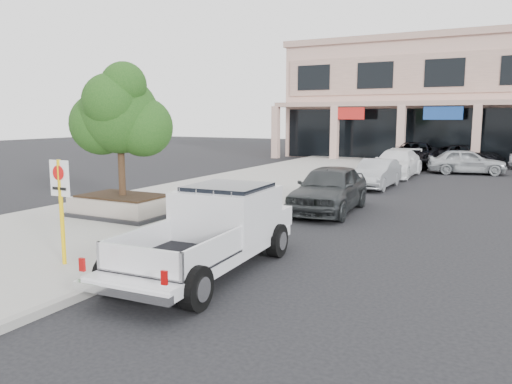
% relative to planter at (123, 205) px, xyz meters
% --- Properties ---
extents(ground, '(120.00, 120.00, 0.00)m').
position_rel_planter_xyz_m(ground, '(5.86, -2.40, -0.48)').
color(ground, black).
rests_on(ground, ground).
extents(sidewalk, '(8.00, 52.00, 0.15)m').
position_rel_planter_xyz_m(sidewalk, '(0.36, 3.60, -0.40)').
color(sidewalk, gray).
rests_on(sidewalk, ground).
extents(curb, '(0.20, 52.00, 0.15)m').
position_rel_planter_xyz_m(curb, '(4.31, 3.60, -0.40)').
color(curb, gray).
rests_on(curb, ground).
extents(planter, '(3.20, 2.20, 0.68)m').
position_rel_planter_xyz_m(planter, '(0.00, 0.00, 0.00)').
color(planter, black).
rests_on(planter, sidewalk).
extents(planter_tree, '(2.90, 2.55, 4.00)m').
position_rel_planter_xyz_m(planter_tree, '(0.13, 0.15, 2.94)').
color(planter_tree, black).
rests_on(planter_tree, planter).
extents(no_parking_sign, '(0.55, 0.09, 2.30)m').
position_rel_planter_xyz_m(no_parking_sign, '(2.66, -4.79, 1.16)').
color(no_parking_sign, yellow).
rests_on(no_parking_sign, sidewalk).
extents(hedge, '(1.10, 0.99, 0.93)m').
position_rel_planter_xyz_m(hedge, '(3.65, 1.29, 0.14)').
color(hedge, '#154B17').
rests_on(hedge, sidewalk).
extents(pickup_truck, '(2.43, 5.86, 1.81)m').
position_rel_planter_xyz_m(pickup_truck, '(5.51, -3.49, 0.43)').
color(pickup_truck, silver).
rests_on(pickup_truck, ground).
extents(curb_car_a, '(2.25, 5.00, 1.67)m').
position_rel_planter_xyz_m(curb_car_a, '(5.52, 4.47, 0.36)').
color(curb_car_a, '#2A2D2E').
rests_on(curb_car_a, ground).
extents(curb_car_b, '(1.53, 4.16, 1.36)m').
position_rel_planter_xyz_m(curb_car_b, '(5.51, 11.24, 0.21)').
color(curb_car_b, '#A1A4A9').
rests_on(curb_car_b, ground).
extents(curb_car_c, '(2.25, 5.30, 1.52)m').
position_rel_planter_xyz_m(curb_car_c, '(5.37, 16.23, 0.29)').
color(curb_car_c, white).
rests_on(curb_car_c, ground).
extents(curb_car_d, '(3.09, 6.13, 1.66)m').
position_rel_planter_xyz_m(curb_car_d, '(5.26, 22.33, 0.36)').
color(curb_car_d, black).
rests_on(curb_car_d, ground).
extents(lot_car_a, '(4.67, 2.66, 1.50)m').
position_rel_planter_xyz_m(lot_car_a, '(8.76, 19.48, 0.27)').
color(lot_car_a, '#ABB0B4').
rests_on(lot_car_a, ground).
extents(lot_car_d, '(5.53, 3.51, 1.42)m').
position_rel_planter_xyz_m(lot_car_d, '(8.20, 25.03, 0.23)').
color(lot_car_d, black).
rests_on(lot_car_d, ground).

